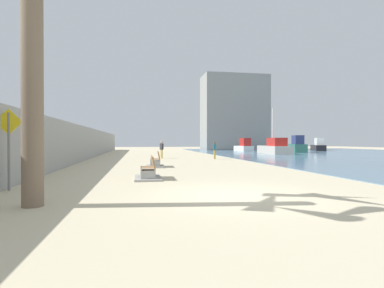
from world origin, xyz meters
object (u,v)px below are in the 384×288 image
object	(u,v)px
person_walking	(215,149)
bench_near	(148,173)
boat_distant	(318,146)
boat_far_left	(274,148)
pedestrian_sign	(9,140)
boat_far_right	(297,146)
bench_far	(156,163)
boat_nearest	(244,146)
person_standing	(162,148)

from	to	relation	value
person_walking	bench_near	bearing A→B (deg)	-115.47
boat_distant	boat_far_left	bearing A→B (deg)	-140.36
boat_far_left	pedestrian_sign	distance (m)	32.51
boat_far_right	pedestrian_sign	distance (m)	39.27
bench_far	person_walking	bearing A→B (deg)	52.15
pedestrian_sign	boat_far_right	bearing A→B (deg)	47.68
bench_far	boat_far_left	xyz separation A→B (m)	(15.80, 16.42, 0.55)
person_walking	bench_far	bearing A→B (deg)	-127.85
boat_far_right	boat_far_left	xyz separation A→B (m)	(-5.43, -4.23, -0.14)
person_walking	boat_nearest	xyz separation A→B (m)	(10.29, 20.68, -0.14)
bench_near	boat_far_right	size ratio (longest dim) A/B	0.47
bench_far	person_walking	xyz separation A→B (m)	(5.73, 7.37, 0.70)
person_walking	boat_far_left	xyz separation A→B (m)	(10.07, 9.04, -0.15)
person_standing	bench_near	bearing A→B (deg)	-96.50
bench_far	person_walking	world-z (taller)	person_walking
person_walking	boat_far_left	distance (m)	13.53
bench_near	pedestrian_sign	bearing A→B (deg)	-152.52
boat_nearest	boat_far_left	bearing A→B (deg)	-91.11
person_standing	pedestrian_sign	xyz separation A→B (m)	(-6.31, -17.65, 0.70)
boat_far_right	boat_nearest	world-z (taller)	boat_far_right
person_walking	boat_distant	distance (m)	30.53
person_walking	boat_nearest	size ratio (longest dim) A/B	0.37
boat_distant	boat_nearest	bearing A→B (deg)	176.51
boat_far_right	boat_distant	bearing A→B (deg)	40.79
bench_near	boat_far_left	world-z (taller)	boat_far_left
boat_distant	boat_far_left	world-z (taller)	boat_far_left
person_standing	boat_distant	distance (m)	33.12
boat_distant	pedestrian_sign	distance (m)	49.34
bench_near	boat_nearest	distance (m)	37.92
bench_far	person_walking	size ratio (longest dim) A/B	1.33
boat_distant	pedestrian_sign	world-z (taller)	pedestrian_sign
bench_near	person_standing	distance (m)	15.40
boat_far_right	boat_nearest	size ratio (longest dim) A/B	1.03
bench_far	person_standing	xyz separation A→B (m)	(1.09, 9.27, 0.73)
bench_near	boat_nearest	xyz separation A→B (m)	(16.67, 34.06, 0.55)
bench_far	pedestrian_sign	world-z (taller)	pedestrian_sign
person_standing	boat_nearest	bearing A→B (deg)	51.52
bench_near	pedestrian_sign	distance (m)	5.34
bench_near	boat_far_right	xyz separation A→B (m)	(21.87, 26.65, 0.69)
person_standing	boat_far_right	world-z (taller)	boat_far_right
person_standing	bench_far	bearing A→B (deg)	-96.73
bench_near	person_walking	xyz separation A→B (m)	(6.38, 13.38, 0.70)
person_walking	boat_far_left	bearing A→B (deg)	41.93
boat_far_right	person_walking	bearing A→B (deg)	-139.42
bench_far	boat_far_left	world-z (taller)	boat_far_left
bench_near	person_standing	xyz separation A→B (m)	(1.74, 15.28, 0.73)
boat_nearest	pedestrian_sign	world-z (taller)	pedestrian_sign
bench_near	boat_distant	size ratio (longest dim) A/B	0.36
bench_far	boat_nearest	size ratio (longest dim) A/B	0.49
person_standing	boat_far_right	xyz separation A→B (m)	(20.13, 11.37, -0.04)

